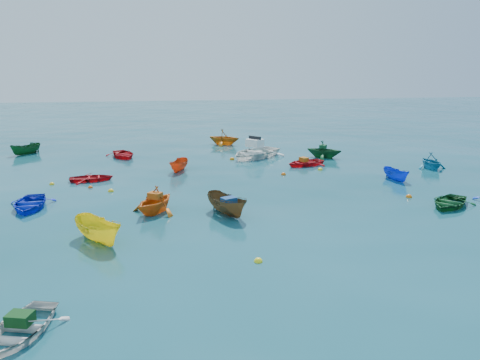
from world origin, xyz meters
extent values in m
plane|color=#0A434B|center=(0.00, 0.00, 0.00)|extent=(160.00, 160.00, 0.00)
imported|color=#0F25C5|center=(-11.70, 2.37, 0.00)|extent=(2.53, 3.43, 0.69)
imported|color=silver|center=(-8.88, -10.26, 0.00)|extent=(2.79, 3.34, 0.60)
imported|color=brown|center=(-1.61, -0.48, 0.00)|extent=(2.30, 3.25, 1.18)
imported|color=orange|center=(-5.19, 0.46, 0.00)|extent=(3.55, 3.65, 1.47)
imported|color=yellow|center=(-7.52, -3.30, 0.00)|extent=(2.72, 3.17, 1.19)
imported|color=#114B21|center=(10.25, -1.12, 0.00)|extent=(3.81, 3.70, 0.65)
imported|color=teal|center=(14.67, 7.81, 0.00)|extent=(2.09, 2.42, 1.27)
imported|color=#B70F16|center=(-9.29, 8.08, 0.00)|extent=(2.95, 2.25, 0.57)
imported|color=#D14313|center=(-3.53, 10.01, 0.00)|extent=(1.85, 2.71, 0.98)
imported|color=#125024|center=(8.36, 13.07, 0.00)|extent=(3.70, 3.60, 1.48)
imported|color=red|center=(5.87, 10.33, 0.00)|extent=(3.68, 3.19, 0.64)
imported|color=blue|center=(10.38, 4.90, 0.00)|extent=(1.26, 2.43, 0.89)
imported|color=red|center=(-7.83, 16.02, 0.00)|extent=(3.28, 3.87, 0.68)
imported|color=orange|center=(1.21, 20.86, 0.00)|extent=(3.92, 3.78, 1.58)
imported|color=#10471F|center=(-15.99, 18.79, 0.00)|extent=(2.62, 2.63, 1.04)
imported|color=white|center=(2.81, 14.14, 0.00)|extent=(6.22, 6.07, 1.65)
cube|color=#0F3E15|center=(-8.85, -10.16, 0.46)|extent=(0.78, 0.68, 0.32)
cube|color=navy|center=(-1.54, -0.62, 0.76)|extent=(0.85, 0.77, 0.34)
cube|color=#B85312|center=(-5.16, 0.50, 0.89)|extent=(0.82, 0.78, 0.32)
cube|color=#134D27|center=(8.28, 13.13, 0.89)|extent=(0.75, 0.79, 0.30)
cube|color=#AF5C11|center=(5.78, 10.30, 0.47)|extent=(0.68, 0.77, 0.31)
sphere|color=yellow|center=(-1.29, -6.49, 0.00)|extent=(0.34, 0.34, 0.34)
sphere|color=orange|center=(9.06, 0.87, 0.00)|extent=(0.35, 0.35, 0.35)
sphere|color=yellow|center=(-7.80, 5.07, 0.00)|extent=(0.35, 0.35, 0.35)
sphere|color=#EA4C0C|center=(-9.12, 6.18, 0.00)|extent=(0.29, 0.29, 0.29)
sphere|color=yellow|center=(6.48, 8.60, 0.00)|extent=(0.34, 0.34, 0.34)
sphere|color=#DC5A0B|center=(3.48, 7.55, 0.00)|extent=(0.34, 0.34, 0.34)
sphere|color=yellow|center=(-11.63, 7.44, 0.00)|extent=(0.31, 0.31, 0.31)
sphere|color=orange|center=(0.83, 13.49, 0.00)|extent=(0.39, 0.39, 0.39)
sphere|color=gold|center=(6.45, 11.42, 0.00)|extent=(0.35, 0.35, 0.35)
camera|label=1|loc=(-4.83, -22.73, 7.28)|focal=35.00mm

